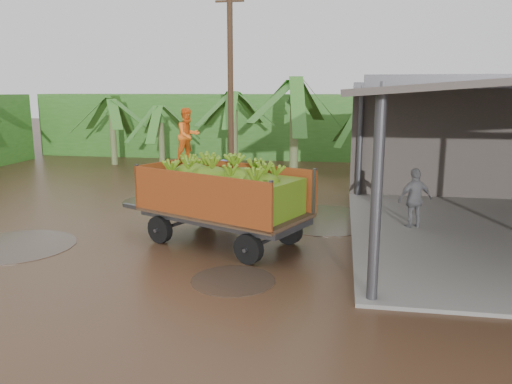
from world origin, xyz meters
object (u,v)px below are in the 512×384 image
banana_trailer (223,194)px  man_grey (415,199)px  man_blue (224,189)px  utility_pole (231,85)px

banana_trailer → man_grey: 5.42m
banana_trailer → man_grey: bearing=48.0°
man_blue → banana_trailer: bearing=109.4°
banana_trailer → man_grey: (4.96, 2.13, -0.41)m
utility_pole → banana_trailer: bearing=-78.7°
man_grey → utility_pole: bearing=-70.9°
man_grey → utility_pole: size_ratio=0.22×
banana_trailer → utility_pole: bearing=126.1°
man_blue → utility_pole: bearing=-72.7°
man_blue → utility_pole: (-1.25, 6.60, 3.13)m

